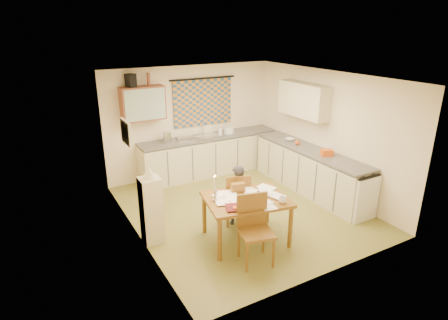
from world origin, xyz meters
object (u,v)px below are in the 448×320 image
shelf_stand (152,210)px  chair_far (236,207)px  person (237,195)px  dining_table (246,219)px  stove (356,194)px  counter_right (309,171)px  counter_back (210,155)px

shelf_stand → chair_far: bearing=-4.3°
person → shelf_stand: size_ratio=0.99×
dining_table → shelf_stand: size_ratio=1.30×
shelf_stand → stove: bearing=-15.2°
counter_right → person: person is taller
counter_back → shelf_stand: size_ratio=2.97×
counter_right → person: (-2.05, -0.47, 0.10)m
counter_right → stove: bearing=-90.0°
dining_table → chair_far: chair_far is taller
dining_table → counter_back: bearing=85.1°
counter_back → chair_far: size_ratio=3.47×
counter_right → stove: 1.26m
stove → person: person is taller
counter_right → shelf_stand: bearing=-175.1°
counter_right → chair_far: chair_far is taller
person → counter_back: bearing=-89.3°
chair_far → person: person is taller
stove → chair_far: 2.21m
counter_back → person: bearing=-105.8°
dining_table → counter_right: bearing=35.3°
dining_table → person: person is taller
chair_far → shelf_stand: (-1.50, 0.11, 0.26)m
counter_back → person: (-0.67, -2.36, 0.10)m
counter_right → stove: (-0.00, -1.26, -0.02)m
person → shelf_stand: (-1.49, 0.17, 0.00)m
dining_table → chair_far: bearing=85.1°
shelf_stand → counter_right: bearing=4.9°
counter_back → chair_far: chair_far is taller
counter_right → dining_table: counter_right is taller
counter_right → dining_table: (-2.20, -0.99, -0.07)m
counter_back → dining_table: counter_back is taller
stove → shelf_stand: size_ratio=0.77×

